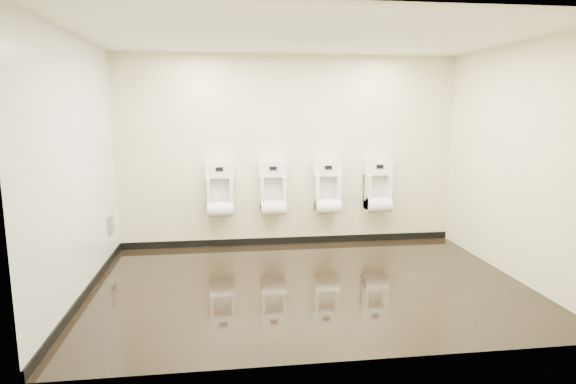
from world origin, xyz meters
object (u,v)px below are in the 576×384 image
Objects in this scene: urinal_1 at (273,192)px; urinal_2 at (327,191)px; urinal_0 at (220,193)px; access_panel at (110,225)px; urinal_3 at (378,190)px.

urinal_1 is 1.00× the size of urinal_2.
urinal_0 is 1.00× the size of urinal_2.
access_panel is 1.54m from urinal_0.
urinal_2 and urinal_3 have the same top height.
urinal_1 and urinal_2 have the same top height.
access_panel is at bearing -173.83° from urinal_3.
urinal_1 is at bearing 180.00° from urinal_2.
access_panel is at bearing -169.49° from urinal_1.
urinal_0 is 1.00× the size of urinal_1.
urinal_2 is (1.58, 0.00, 0.00)m from urinal_0.
access_panel is 0.32× the size of urinal_2.
urinal_3 is at bearing 6.17° from access_panel.
access_panel is at bearing -172.26° from urinal_2.
access_panel is 0.32× the size of urinal_3.
urinal_1 is 1.59m from urinal_3.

